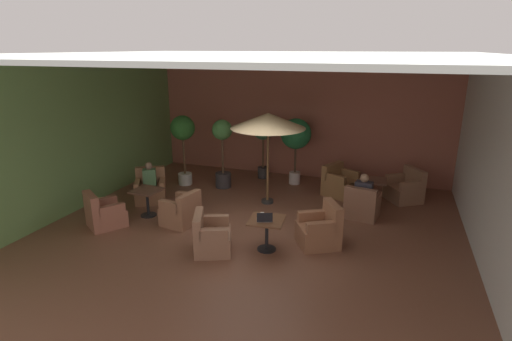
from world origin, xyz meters
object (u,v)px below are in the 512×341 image
armchair_front_right_east (181,212)px  open_laptop (265,219)px  armchair_front_right_north (104,214)px  potted_tree_left_corner (222,146)px  iced_drink_cup (262,215)px  armchair_mid_center_east (340,184)px  patron_by_window (149,176)px  armchair_mid_center_north (405,189)px  potted_tree_mid_left (183,135)px  armchair_front_left_north (320,230)px  potted_tree_mid_right (263,135)px  cafe_table_front_right (147,197)px  cafe_table_mid_center (372,185)px  armchair_front_right_south (151,189)px  armchair_front_left_east (211,237)px  cafe_table_front_left (267,227)px  potted_tree_right_corner (296,136)px  armchair_mid_center_south (362,205)px  patron_blue_shirt (364,189)px  patio_umbrella_tall_red (268,121)px

armchair_front_right_east → open_laptop: (2.24, -0.64, 0.41)m
armchair_front_right_north → potted_tree_left_corner: bearing=66.6°
potted_tree_left_corner → iced_drink_cup: 3.99m
armchair_mid_center_east → patron_by_window: bearing=-155.3°
armchair_mid_center_north → open_laptop: size_ratio=2.97×
open_laptop → potted_tree_mid_left: bearing=137.7°
armchair_front_left_north → potted_tree_left_corner: potted_tree_left_corner is taller
armchair_front_left_north → armchair_front_right_north: bearing=-171.6°
armchair_mid_center_north → potted_tree_mid_right: potted_tree_mid_right is taller
cafe_table_front_right → cafe_table_mid_center: (5.11, 2.59, 0.04)m
armchair_front_right_south → armchair_mid_center_north: 6.83m
iced_drink_cup → open_laptop: bearing=-53.9°
armchair_front_left_east → cafe_table_front_left: bearing=21.9°
cafe_table_front_left → armchair_front_left_north: (0.98, 0.57, -0.18)m
armchair_front_left_north → armchair_front_right_south: size_ratio=0.99×
open_laptop → armchair_front_left_north: bearing=33.7°
armchair_front_right_south → potted_tree_right_corner: potted_tree_right_corner is taller
armchair_front_right_north → armchair_mid_center_south: (5.55, 2.48, 0.00)m
cafe_table_mid_center → armchair_mid_center_north: 1.02m
cafe_table_front_right → armchair_front_right_north: bearing=-124.6°
armchair_front_right_north → potted_tree_mid_right: potted_tree_mid_right is taller
armchair_front_right_east → potted_tree_mid_left: bearing=117.0°
armchair_front_right_east → armchair_front_right_south: armchair_front_right_south is taller
armchair_front_right_east → open_laptop: bearing=-16.0°
potted_tree_right_corner → armchair_front_right_south: bearing=-141.3°
potted_tree_left_corner → open_laptop: bearing=-54.9°
cafe_table_front_right → armchair_mid_center_south: (4.95, 1.62, -0.19)m
armchair_mid_center_north → armchair_front_right_east: bearing=-146.0°
cafe_table_front_left → armchair_mid_center_north: size_ratio=0.68×
armchair_front_left_north → potted_tree_mid_right: bearing=122.9°
armchair_front_right_east → potted_tree_left_corner: 2.89m
cafe_table_front_left → armchair_mid_center_north: 4.70m
armchair_front_left_east → armchair_front_right_east: bearing=141.5°
armchair_mid_center_south → patron_by_window: (-5.44, -0.75, 0.40)m
potted_tree_mid_right → potted_tree_right_corner: (1.08, -0.21, 0.08)m
armchair_front_left_east → potted_tree_left_corner: 4.04m
armchair_mid_center_south → potted_tree_mid_right: bearing=146.2°
open_laptop → cafe_table_mid_center: bearing=61.5°
armchair_front_right_north → open_laptop: open_laptop is taller
iced_drink_cup → potted_tree_mid_left: bearing=138.2°
armchair_front_right_north → cafe_table_front_right: bearing=55.4°
armchair_front_right_south → patron_by_window: bearing=-60.6°
patron_blue_shirt → potted_tree_mid_right: bearing=146.7°
patio_umbrella_tall_red → potted_tree_left_corner: bearing=154.5°
cafe_table_front_right → armchair_mid_center_south: bearing=18.1°
potted_tree_left_corner → patron_by_window: potted_tree_left_corner is taller
potted_tree_mid_right → open_laptop: 4.89m
armchair_mid_center_north → armchair_mid_center_east: (-1.72, -0.12, -0.00)m
cafe_table_front_right → armchair_front_right_north: 1.06m
potted_tree_left_corner → patron_by_window: (-1.37, -1.69, -0.53)m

